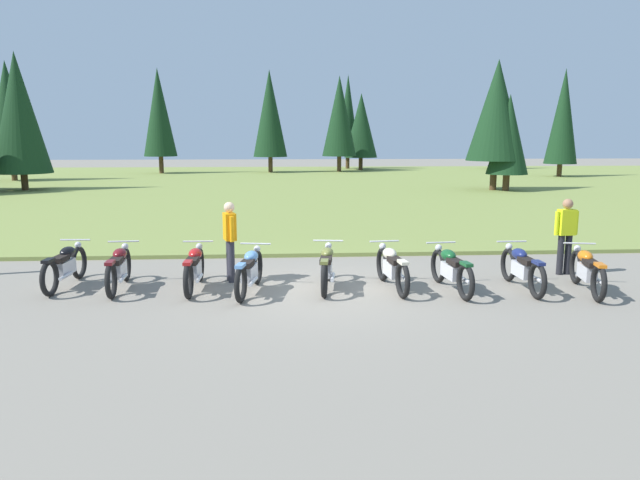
{
  "coord_description": "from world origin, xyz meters",
  "views": [
    {
      "loc": [
        -0.76,
        -11.18,
        2.98
      ],
      "look_at": [
        0.0,
        0.6,
        0.9
      ],
      "focal_mm": 32.84,
      "sensor_mm": 36.0,
      "label": 1
    }
  ],
  "objects_px": {
    "motorcycle_sky_blue": "(250,270)",
    "motorcycle_maroon": "(119,268)",
    "motorcycle_navy": "(522,268)",
    "motorcycle_black": "(65,266)",
    "motorcycle_cream": "(392,267)",
    "motorcycle_red": "(194,268)",
    "motorcycle_orange": "(587,270)",
    "rider_in_hivis_vest": "(230,237)",
    "motorcycle_british_green": "(451,269)",
    "motorcycle_olive": "(327,267)",
    "rider_checking_bike": "(566,232)"
  },
  "relations": [
    {
      "from": "motorcycle_olive",
      "to": "rider_in_hivis_vest",
      "type": "relative_size",
      "value": 1.25
    },
    {
      "from": "motorcycle_orange",
      "to": "motorcycle_black",
      "type": "bearing_deg",
      "value": 174.03
    },
    {
      "from": "motorcycle_olive",
      "to": "motorcycle_cream",
      "type": "relative_size",
      "value": 1.0
    },
    {
      "from": "motorcycle_red",
      "to": "motorcycle_olive",
      "type": "bearing_deg",
      "value": -1.82
    },
    {
      "from": "motorcycle_navy",
      "to": "rider_checking_bike",
      "type": "distance_m",
      "value": 1.95
    },
    {
      "from": "motorcycle_olive",
      "to": "rider_in_hivis_vest",
      "type": "height_order",
      "value": "rider_in_hivis_vest"
    },
    {
      "from": "motorcycle_british_green",
      "to": "motorcycle_sky_blue",
      "type": "bearing_deg",
      "value": 178.23
    },
    {
      "from": "motorcycle_red",
      "to": "motorcycle_orange",
      "type": "height_order",
      "value": "same"
    },
    {
      "from": "motorcycle_maroon",
      "to": "motorcycle_olive",
      "type": "relative_size",
      "value": 1.0
    },
    {
      "from": "motorcycle_navy",
      "to": "rider_checking_bike",
      "type": "bearing_deg",
      "value": 39.76
    },
    {
      "from": "motorcycle_red",
      "to": "motorcycle_navy",
      "type": "relative_size",
      "value": 1.0
    },
    {
      "from": "motorcycle_red",
      "to": "motorcycle_sky_blue",
      "type": "height_order",
      "value": "same"
    },
    {
      "from": "motorcycle_red",
      "to": "motorcycle_orange",
      "type": "bearing_deg",
      "value": -5.39
    },
    {
      "from": "motorcycle_cream",
      "to": "motorcycle_british_green",
      "type": "relative_size",
      "value": 1.0
    },
    {
      "from": "motorcycle_black",
      "to": "motorcycle_red",
      "type": "xyz_separation_m",
      "value": [
        2.62,
        -0.35,
        0.0
      ]
    },
    {
      "from": "rider_checking_bike",
      "to": "rider_in_hivis_vest",
      "type": "bearing_deg",
      "value": -178.69
    },
    {
      "from": "motorcycle_red",
      "to": "motorcycle_orange",
      "type": "relative_size",
      "value": 1.01
    },
    {
      "from": "motorcycle_black",
      "to": "motorcycle_navy",
      "type": "bearing_deg",
      "value": -4.94
    },
    {
      "from": "motorcycle_black",
      "to": "motorcycle_navy",
      "type": "distance_m",
      "value": 9.12
    },
    {
      "from": "motorcycle_maroon",
      "to": "motorcycle_red",
      "type": "bearing_deg",
      "value": -3.62
    },
    {
      "from": "rider_checking_bike",
      "to": "motorcycle_cream",
      "type": "bearing_deg",
      "value": -166.07
    },
    {
      "from": "motorcycle_red",
      "to": "motorcycle_sky_blue",
      "type": "relative_size",
      "value": 1.01
    },
    {
      "from": "motorcycle_cream",
      "to": "motorcycle_british_green",
      "type": "xyz_separation_m",
      "value": [
        1.13,
        -0.23,
        0.0
      ]
    },
    {
      "from": "motorcycle_maroon",
      "to": "motorcycle_orange",
      "type": "height_order",
      "value": "same"
    },
    {
      "from": "motorcycle_red",
      "to": "motorcycle_cream",
      "type": "xyz_separation_m",
      "value": [
        3.91,
        -0.22,
        0.0
      ]
    },
    {
      "from": "motorcycle_british_green",
      "to": "motorcycle_navy",
      "type": "height_order",
      "value": "same"
    },
    {
      "from": "rider_in_hivis_vest",
      "to": "motorcycle_orange",
      "type": "bearing_deg",
      "value": -10.74
    },
    {
      "from": "motorcycle_olive",
      "to": "motorcycle_black",
      "type": "bearing_deg",
      "value": 175.24
    },
    {
      "from": "motorcycle_british_green",
      "to": "rider_in_hivis_vest",
      "type": "height_order",
      "value": "rider_in_hivis_vest"
    },
    {
      "from": "motorcycle_black",
      "to": "motorcycle_maroon",
      "type": "relative_size",
      "value": 1.0
    },
    {
      "from": "motorcycle_black",
      "to": "rider_checking_bike",
      "type": "bearing_deg",
      "value": 2.27
    },
    {
      "from": "motorcycle_navy",
      "to": "motorcycle_black",
      "type": "bearing_deg",
      "value": 175.06
    },
    {
      "from": "motorcycle_red",
      "to": "motorcycle_orange",
      "type": "xyz_separation_m",
      "value": [
        7.64,
        -0.72,
        0.0
      ]
    },
    {
      "from": "motorcycle_sky_blue",
      "to": "rider_in_hivis_vest",
      "type": "relative_size",
      "value": 1.25
    },
    {
      "from": "motorcycle_maroon",
      "to": "motorcycle_navy",
      "type": "distance_m",
      "value": 7.98
    },
    {
      "from": "motorcycle_olive",
      "to": "motorcycle_orange",
      "type": "height_order",
      "value": "same"
    },
    {
      "from": "motorcycle_maroon",
      "to": "motorcycle_british_green",
      "type": "relative_size",
      "value": 1.0
    },
    {
      "from": "rider_checking_bike",
      "to": "motorcycle_british_green",
      "type": "bearing_deg",
      "value": -156.96
    },
    {
      "from": "motorcycle_sky_blue",
      "to": "motorcycle_orange",
      "type": "relative_size",
      "value": 1.0
    },
    {
      "from": "motorcycle_black",
      "to": "motorcycle_cream",
      "type": "bearing_deg",
      "value": -5.04
    },
    {
      "from": "motorcycle_sky_blue",
      "to": "motorcycle_maroon",
      "type": "bearing_deg",
      "value": 170.67
    },
    {
      "from": "motorcycle_black",
      "to": "motorcycle_sky_blue",
      "type": "bearing_deg",
      "value": -10.42
    },
    {
      "from": "motorcycle_olive",
      "to": "motorcycle_orange",
      "type": "xyz_separation_m",
      "value": [
        5.02,
        -0.64,
        0.0
      ]
    },
    {
      "from": "motorcycle_maroon",
      "to": "rider_checking_bike",
      "type": "xyz_separation_m",
      "value": [
        9.4,
        0.68,
        0.51
      ]
    },
    {
      "from": "motorcycle_orange",
      "to": "rider_in_hivis_vest",
      "type": "bearing_deg",
      "value": 169.26
    },
    {
      "from": "motorcycle_red",
      "to": "rider_in_hivis_vest",
      "type": "height_order",
      "value": "rider_in_hivis_vest"
    },
    {
      "from": "motorcycle_red",
      "to": "rider_in_hivis_vest",
      "type": "relative_size",
      "value": 1.26
    },
    {
      "from": "motorcycle_maroon",
      "to": "motorcycle_cream",
      "type": "relative_size",
      "value": 1.0
    },
    {
      "from": "motorcycle_british_green",
      "to": "rider_checking_bike",
      "type": "distance_m",
      "value": 3.17
    },
    {
      "from": "motorcycle_british_green",
      "to": "motorcycle_black",
      "type": "bearing_deg",
      "value": 173.98
    }
  ]
}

